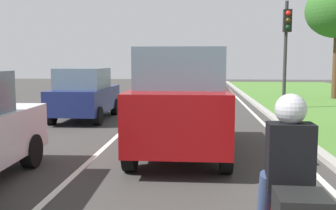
{
  "coord_description": "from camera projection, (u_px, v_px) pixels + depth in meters",
  "views": [
    {
      "loc": [
        1.51,
        0.86,
        2.03
      ],
      "look_at": [
        0.93,
        8.1,
        1.2
      ],
      "focal_mm": 41.69,
      "sensor_mm": 36.0,
      "label": 1
    }
  ],
  "objects": [
    {
      "name": "traffic_light_near_right",
      "position": [
        286.0,
        38.0,
        15.9
      ],
      "size": [
        0.32,
        0.5,
        4.45
      ],
      "color": "#2D2D2D",
      "rests_on": "ground"
    },
    {
      "name": "curb_right",
      "position": [
        277.0,
        120.0,
        13.03
      ],
      "size": [
        0.24,
        48.0,
        0.12
      ],
      "primitive_type": "cube",
      "color": "#9E9B93",
      "rests_on": "ground"
    },
    {
      "name": "lane_line_center",
      "position": [
        135.0,
        120.0,
        13.42
      ],
      "size": [
        0.12,
        32.0,
        0.01
      ],
      "primitive_type": "cube",
      "color": "silver",
      "rests_on": "ground"
    },
    {
      "name": "rider_person",
      "position": [
        289.0,
        155.0,
        3.49
      ],
      "size": [
        0.51,
        0.41,
        1.16
      ],
      "rotation": [
        0.0,
        0.0,
        -0.02
      ],
      "color": "black",
      "rests_on": "ground"
    },
    {
      "name": "car_hatchback_far",
      "position": [
        85.0,
        94.0,
        13.43
      ],
      "size": [
        1.74,
        3.71,
        1.78
      ],
      "rotation": [
        0.0,
        0.0,
        0.0
      ],
      "color": "navy",
      "rests_on": "ground"
    },
    {
      "name": "ground_plane",
      "position": [
        155.0,
        120.0,
        13.37
      ],
      "size": [
        60.0,
        60.0,
        0.0
      ],
      "primitive_type": "plane",
      "color": "#383533"
    },
    {
      "name": "lane_line_right_edge",
      "position": [
        261.0,
        121.0,
        13.08
      ],
      "size": [
        0.12,
        32.0,
        0.01
      ],
      "primitive_type": "cube",
      "color": "silver",
      "rests_on": "ground"
    },
    {
      "name": "car_suv_ahead",
      "position": [
        182.0,
        100.0,
        8.48
      ],
      "size": [
        1.98,
        4.51,
        2.28
      ],
      "rotation": [
        0.0,
        0.0,
        -0.0
      ],
      "color": "maroon",
      "rests_on": "ground"
    }
  ]
}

